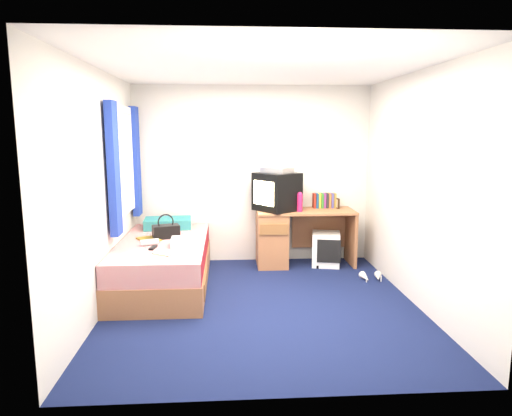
{
  "coord_description": "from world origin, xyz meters",
  "views": [
    {
      "loc": [
        -0.36,
        -4.52,
        1.79
      ],
      "look_at": [
        -0.02,
        0.7,
        0.91
      ],
      "focal_mm": 32.0,
      "sensor_mm": 36.0,
      "label": 1
    }
  ],
  "objects": [
    {
      "name": "bed",
      "position": [
        -1.1,
        0.68,
        0.27
      ],
      "size": [
        1.01,
        2.0,
        0.54
      ],
      "color": "#A96D46",
      "rests_on": "ground"
    },
    {
      "name": "room_shell",
      "position": [
        0.0,
        0.0,
        1.45
      ],
      "size": [
        3.4,
        3.4,
        3.4
      ],
      "color": "white",
      "rests_on": "ground"
    },
    {
      "name": "desk",
      "position": [
        0.42,
        1.44,
        0.41
      ],
      "size": [
        1.3,
        0.55,
        0.75
      ],
      "color": "#A96D46",
      "rests_on": "ground"
    },
    {
      "name": "remote_control",
      "position": [
        -1.16,
        0.32,
        0.55
      ],
      "size": [
        0.08,
        0.17,
        0.02
      ],
      "primitive_type": "cube",
      "rotation": [
        0.0,
        0.0,
        -0.17
      ],
      "color": "black",
      "rests_on": "bed"
    },
    {
      "name": "pillow",
      "position": [
        -1.13,
        1.37,
        0.61
      ],
      "size": [
        0.62,
        0.43,
        0.13
      ],
      "primitive_type": "cube",
      "rotation": [
        0.0,
        0.0,
        0.08
      ],
      "color": "#174C99",
      "rests_on": "bed"
    },
    {
      "name": "white_heels",
      "position": [
        1.39,
        0.7,
        0.04
      ],
      "size": [
        0.29,
        0.24,
        0.09
      ],
      "color": "silver",
      "rests_on": "ground"
    },
    {
      "name": "water_bottle",
      "position": [
        -1.22,
        0.46,
        0.58
      ],
      "size": [
        0.21,
        0.14,
        0.07
      ],
      "primitive_type": "cylinder",
      "rotation": [
        0.0,
        1.57,
        0.39
      ],
      "color": "silver",
      "rests_on": "bed"
    },
    {
      "name": "vcr",
      "position": [
        0.31,
        1.44,
        1.29
      ],
      "size": [
        0.45,
        0.45,
        0.07
      ],
      "primitive_type": "cube",
      "rotation": [
        0.0,
        0.0,
        -0.79
      ],
      "color": "#B7B6B9",
      "rests_on": "crt_tv"
    },
    {
      "name": "colour_swatch_fan",
      "position": [
        -1.03,
        0.06,
        0.55
      ],
      "size": [
        0.22,
        0.17,
        0.01
      ],
      "primitive_type": "cube",
      "rotation": [
        0.0,
        0.0,
        -0.57
      ],
      "color": "yellow",
      "rests_on": "bed"
    },
    {
      "name": "towel",
      "position": [
        -0.83,
        0.39,
        0.59
      ],
      "size": [
        0.29,
        0.25,
        0.1
      ],
      "primitive_type": "cube",
      "rotation": [
        0.0,
        0.0,
        0.03
      ],
      "color": "silver",
      "rests_on": "bed"
    },
    {
      "name": "aerosol_can",
      "position": [
        0.56,
        1.43,
        0.84
      ],
      "size": [
        0.06,
        0.06,
        0.17
      ],
      "primitive_type": "cylinder",
      "rotation": [
        0.0,
        0.0,
        0.28
      ],
      "color": "white",
      "rests_on": "desk"
    },
    {
      "name": "magazine",
      "position": [
        -1.27,
        0.73,
        0.55
      ],
      "size": [
        0.33,
        0.35,
        0.01
      ],
      "primitive_type": "cube",
      "rotation": [
        0.0,
        0.0,
        0.56
      ],
      "color": "yellow",
      "rests_on": "bed"
    },
    {
      "name": "crt_tv",
      "position": [
        0.31,
        1.44,
        1.0
      ],
      "size": [
        0.67,
        0.68,
        0.5
      ],
      "rotation": [
        0.0,
        0.0,
        -0.92
      ],
      "color": "black",
      "rests_on": "desk"
    },
    {
      "name": "storage_cube",
      "position": [
        0.97,
        1.37,
        0.22
      ],
      "size": [
        0.43,
        0.43,
        0.45
      ],
      "primitive_type": "cube",
      "rotation": [
        0.0,
        0.0,
        -0.21
      ],
      "color": "white",
      "rests_on": "ground"
    },
    {
      "name": "ground",
      "position": [
        0.0,
        0.0,
        0.0
      ],
      "size": [
        3.4,
        3.4,
        0.0
      ],
      "primitive_type": "plane",
      "color": "#0C1438",
      "rests_on": "ground"
    },
    {
      "name": "pink_water_bottle",
      "position": [
        0.6,
        1.32,
        0.86
      ],
      "size": [
        0.08,
        0.08,
        0.23
      ],
      "primitive_type": "cylinder",
      "rotation": [
        0.0,
        0.0,
        0.19
      ],
      "color": "#D01D58",
      "rests_on": "desk"
    },
    {
      "name": "handbag",
      "position": [
        -1.08,
        0.82,
        0.62
      ],
      "size": [
        0.35,
        0.26,
        0.29
      ],
      "rotation": [
        0.0,
        0.0,
        0.3
      ],
      "color": "black",
      "rests_on": "bed"
    },
    {
      "name": "picture_frame",
      "position": [
        1.15,
        1.54,
        0.82
      ],
      "size": [
        0.04,
        0.12,
        0.14
      ],
      "primitive_type": "cube",
      "rotation": [
        0.0,
        0.0,
        0.15
      ],
      "color": "black",
      "rests_on": "desk"
    },
    {
      "name": "book_row",
      "position": [
        0.98,
        1.6,
        0.85
      ],
      "size": [
        0.31,
        0.13,
        0.2
      ],
      "color": "maroon",
      "rests_on": "desk"
    },
    {
      "name": "window_assembly",
      "position": [
        -1.55,
        0.9,
        1.42
      ],
      "size": [
        0.11,
        1.42,
        1.4
      ],
      "color": "silver",
      "rests_on": "room_shell"
    }
  ]
}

